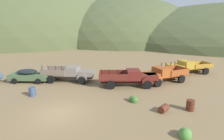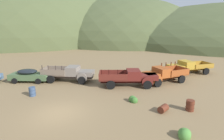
{
  "view_description": "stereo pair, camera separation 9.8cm",
  "coord_description": "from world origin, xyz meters",
  "px_view_note": "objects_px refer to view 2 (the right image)",
  "views": [
    {
      "loc": [
        3.2,
        -12.74,
        6.65
      ],
      "look_at": [
        4.77,
        7.88,
        1.44
      ],
      "focal_mm": 28.0,
      "sensor_mm": 36.0,
      "label": 1
    },
    {
      "loc": [
        3.3,
        -12.74,
        6.65
      ],
      "look_at": [
        4.77,
        7.88,
        1.44
      ],
      "focal_mm": 28.0,
      "sensor_mm": 36.0,
      "label": 2
    }
  ],
  "objects_px": {
    "truck_oxide_orange": "(161,75)",
    "oil_drum_tipped": "(163,109)",
    "car_weathered_green": "(31,75)",
    "truck_oxblood": "(132,78)",
    "truck_mustard": "(187,67)",
    "oil_drum_by_truck": "(190,105)",
    "oil_drum_foreground": "(32,92)",
    "truck_primer_gray": "(72,73)"
  },
  "relations": [
    {
      "from": "truck_oxide_orange",
      "to": "oil_drum_tipped",
      "type": "relative_size",
      "value": 5.88
    },
    {
      "from": "car_weathered_green",
      "to": "truck_oxblood",
      "type": "xyz_separation_m",
      "value": [
        12.06,
        -2.53,
        0.18
      ]
    },
    {
      "from": "truck_mustard",
      "to": "oil_drum_by_truck",
      "type": "relative_size",
      "value": 7.52
    },
    {
      "from": "truck_mustard",
      "to": "oil_drum_by_truck",
      "type": "xyz_separation_m",
      "value": [
        -5.11,
        -10.87,
        -0.57
      ]
    },
    {
      "from": "truck_mustard",
      "to": "oil_drum_foreground",
      "type": "relative_size",
      "value": 7.42
    },
    {
      "from": "oil_drum_tipped",
      "to": "oil_drum_by_truck",
      "type": "distance_m",
      "value": 2.24
    },
    {
      "from": "truck_oxblood",
      "to": "oil_drum_foreground",
      "type": "distance_m",
      "value": 10.49
    },
    {
      "from": "truck_oxide_orange",
      "to": "oil_drum_tipped",
      "type": "distance_m",
      "value": 7.72
    },
    {
      "from": "oil_drum_by_truck",
      "to": "truck_oxblood",
      "type": "bearing_deg",
      "value": 119.8
    },
    {
      "from": "oil_drum_foreground",
      "to": "oil_drum_by_truck",
      "type": "distance_m",
      "value": 14.4
    },
    {
      "from": "truck_oxide_orange",
      "to": "oil_drum_by_truck",
      "type": "distance_m",
      "value": 7.25
    },
    {
      "from": "car_weathered_green",
      "to": "oil_drum_tipped",
      "type": "xyz_separation_m",
      "value": [
        13.41,
        -8.87,
        -0.53
      ]
    },
    {
      "from": "car_weathered_green",
      "to": "truck_oxide_orange",
      "type": "bearing_deg",
      "value": 1.32
    },
    {
      "from": "oil_drum_foreground",
      "to": "oil_drum_tipped",
      "type": "height_order",
      "value": "oil_drum_foreground"
    },
    {
      "from": "truck_primer_gray",
      "to": "oil_drum_foreground",
      "type": "relative_size",
      "value": 7.18
    },
    {
      "from": "car_weathered_green",
      "to": "truck_oxide_orange",
      "type": "xyz_separation_m",
      "value": [
        15.8,
        -1.56,
        0.18
      ]
    },
    {
      "from": "oil_drum_foreground",
      "to": "truck_oxide_orange",
      "type": "bearing_deg",
      "value": 12.82
    },
    {
      "from": "car_weathered_green",
      "to": "oil_drum_foreground",
      "type": "xyz_separation_m",
      "value": [
        1.82,
        -4.74,
        -0.36
      ]
    },
    {
      "from": "oil_drum_tipped",
      "to": "truck_oxide_orange",
      "type": "bearing_deg",
      "value": 71.92
    },
    {
      "from": "car_weathered_green",
      "to": "truck_oxblood",
      "type": "height_order",
      "value": "truck_oxblood"
    },
    {
      "from": "truck_oxblood",
      "to": "oil_drum_tipped",
      "type": "height_order",
      "value": "truck_oxblood"
    },
    {
      "from": "oil_drum_by_truck",
      "to": "oil_drum_foreground",
      "type": "bearing_deg",
      "value": 163.69
    },
    {
      "from": "truck_oxblood",
      "to": "truck_oxide_orange",
      "type": "relative_size",
      "value": 1.09
    },
    {
      "from": "car_weathered_green",
      "to": "oil_drum_by_truck",
      "type": "height_order",
      "value": "car_weathered_green"
    },
    {
      "from": "truck_mustard",
      "to": "oil_drum_by_truck",
      "type": "distance_m",
      "value": 12.02
    },
    {
      "from": "truck_oxide_orange",
      "to": "oil_drum_foreground",
      "type": "distance_m",
      "value": 14.34
    },
    {
      "from": "truck_primer_gray",
      "to": "truck_mustard",
      "type": "height_order",
      "value": "truck_primer_gray"
    },
    {
      "from": "car_weathered_green",
      "to": "oil_drum_foreground",
      "type": "relative_size",
      "value": 5.6
    },
    {
      "from": "car_weathered_green",
      "to": "truck_mustard",
      "type": "distance_m",
      "value": 20.86
    },
    {
      "from": "truck_oxide_orange",
      "to": "oil_drum_by_truck",
      "type": "xyz_separation_m",
      "value": [
        -0.15,
        -7.22,
        -0.55
      ]
    },
    {
      "from": "oil_drum_by_truck",
      "to": "truck_oxide_orange",
      "type": "bearing_deg",
      "value": 88.78
    },
    {
      "from": "oil_drum_foreground",
      "to": "oil_drum_tipped",
      "type": "bearing_deg",
      "value": -19.61
    },
    {
      "from": "truck_mustard",
      "to": "oil_drum_foreground",
      "type": "distance_m",
      "value": 20.13
    },
    {
      "from": "truck_mustard",
      "to": "oil_drum_tipped",
      "type": "relative_size",
      "value": 6.51
    },
    {
      "from": "truck_oxblood",
      "to": "oil_drum_by_truck",
      "type": "bearing_deg",
      "value": -56.78
    },
    {
      "from": "truck_mustard",
      "to": "truck_primer_gray",
      "type": "bearing_deg",
      "value": -3.35
    },
    {
      "from": "car_weathered_green",
      "to": "truck_oxblood",
      "type": "distance_m",
      "value": 12.33
    },
    {
      "from": "car_weathered_green",
      "to": "oil_drum_tipped",
      "type": "distance_m",
      "value": 16.08
    },
    {
      "from": "car_weathered_green",
      "to": "truck_mustard",
      "type": "bearing_deg",
      "value": 12.7
    },
    {
      "from": "truck_oxide_orange",
      "to": "truck_primer_gray",
      "type": "bearing_deg",
      "value": -26.34
    },
    {
      "from": "truck_mustard",
      "to": "oil_drum_foreground",
      "type": "xyz_separation_m",
      "value": [
        -18.93,
        -6.83,
        -0.56
      ]
    },
    {
      "from": "truck_primer_gray",
      "to": "oil_drum_by_truck",
      "type": "bearing_deg",
      "value": -28.44
    }
  ]
}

